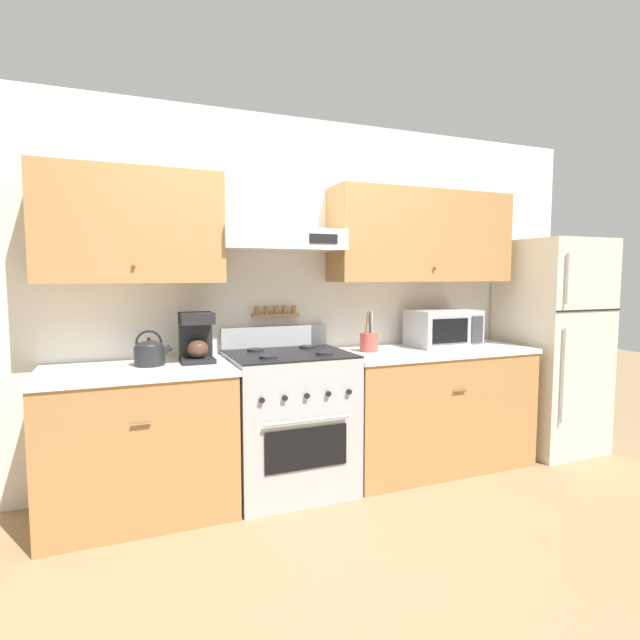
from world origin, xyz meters
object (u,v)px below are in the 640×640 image
refrigerator (551,345)px  utensil_crock (369,341)px  microwave (443,328)px  tea_kettle (150,352)px  coffee_maker (196,337)px  stove_range (289,420)px

refrigerator → utensil_crock: size_ratio=5.96×
refrigerator → microwave: bearing=174.3°
tea_kettle → coffee_maker: 0.29m
tea_kettle → microwave: size_ratio=0.45×
coffee_maker → utensil_crock: 1.21m
tea_kettle → microwave: (2.14, 0.02, 0.06)m
tea_kettle → utensil_crock: (1.49, 0.00, -0.01)m
refrigerator → utensil_crock: bearing=177.2°
utensil_crock → microwave: bearing=1.6°
tea_kettle → utensil_crock: 1.49m
microwave → utensil_crock: utensil_crock is taller
stove_range → refrigerator: 2.31m
coffee_maker → utensil_crock: size_ratio=1.08×
tea_kettle → coffee_maker: (0.28, 0.03, 0.07)m
tea_kettle → coffee_maker: bearing=5.3°
stove_range → microwave: bearing=3.4°
coffee_maker → utensil_crock: coffee_maker is taller
coffee_maker → microwave: coffee_maker is taller
coffee_maker → microwave: bearing=-0.3°
refrigerator → tea_kettle: 3.14m
tea_kettle → microwave: bearing=0.5°
tea_kettle → utensil_crock: utensil_crock is taller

